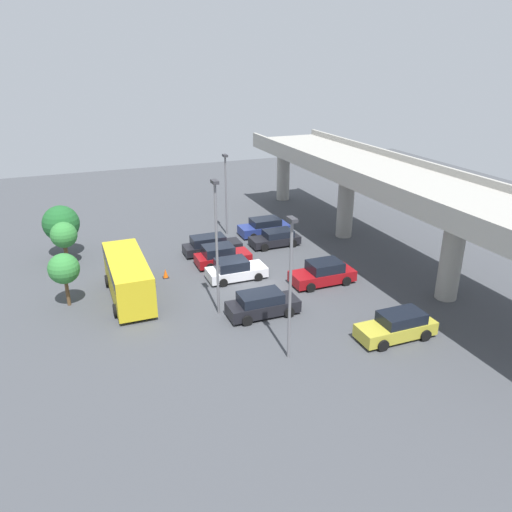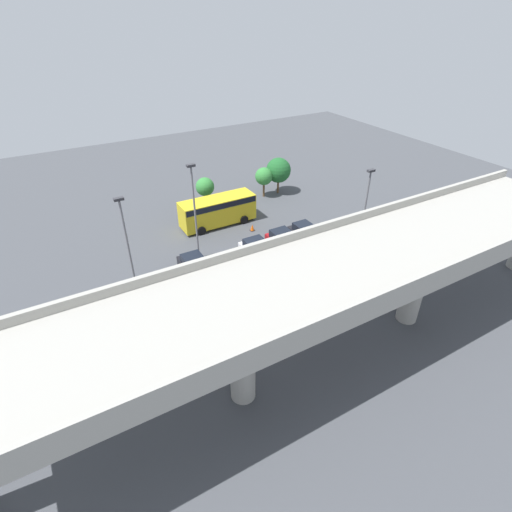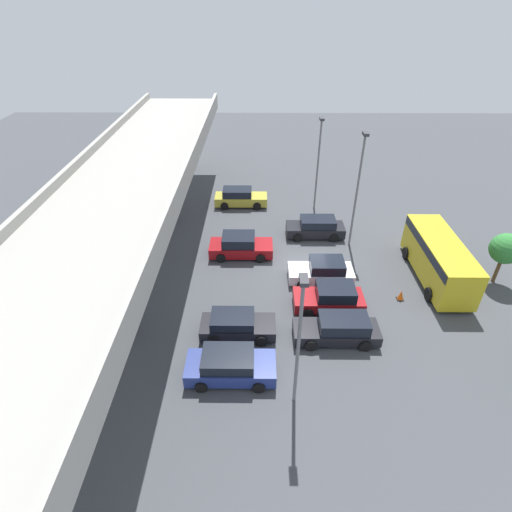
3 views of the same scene
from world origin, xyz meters
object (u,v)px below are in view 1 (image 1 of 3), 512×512
parked_car_3 (235,270)px  lamp_post_by_overpass (217,239)px  parked_car_2 (221,256)px  parked_car_4 (323,273)px  parked_car_0 (264,227)px  traffic_cone (166,274)px  tree_front_left (61,223)px  shuttle_bus (128,275)px  parked_car_5 (262,304)px  lamp_post_near_aisle (226,188)px  tree_front_right (64,269)px  parked_car_7 (211,245)px  tree_front_centre (64,235)px  lamp_post_mid_lot (290,279)px  parked_car_6 (397,326)px  parked_car_1 (276,238)px

parked_car_3 → lamp_post_by_overpass: 6.95m
parked_car_2 → parked_car_4: bearing=-45.7°
parked_car_0 → traffic_cone: size_ratio=6.57×
parked_car_0 → tree_front_left: (-1.22, -17.43, 2.09)m
parked_car_0 → shuttle_bus: size_ratio=0.59×
parked_car_5 → tree_front_left: (-15.44, -11.40, 2.06)m
shuttle_bus → lamp_post_near_aisle: bearing=134.0°
shuttle_bus → tree_front_right: bearing=-95.9°
lamp_post_by_overpass → traffic_cone: size_ratio=12.56×
parked_car_7 → tree_front_left: 12.29m
tree_front_centre → tree_front_right: size_ratio=0.96×
shuttle_bus → lamp_post_mid_lot: (10.62, 7.10, 3.02)m
parked_car_5 → shuttle_bus: size_ratio=0.59×
parked_car_6 → parked_car_7: size_ratio=0.99×
traffic_cone → parked_car_4: bearing=63.9°
parked_car_1 → shuttle_bus: (5.58, -13.42, 1.04)m
parked_car_2 → tree_front_left: tree_front_left is taller
parked_car_2 → tree_front_centre: size_ratio=1.22×
parked_car_3 → tree_front_left: bearing=140.7°
tree_front_centre → tree_front_right: 7.36m
lamp_post_mid_lot → parked_car_3: bearing=176.3°
parked_car_1 → lamp_post_by_overpass: (9.91, -8.37, 4.41)m
shuttle_bus → traffic_cone: bearing=128.6°
lamp_post_mid_lot → parked_car_7: bearing=178.2°
parked_car_4 → parked_car_2: bearing=-45.7°
parked_car_3 → lamp_post_by_overpass: (4.65, -2.76, 4.37)m
lamp_post_near_aisle → parked_car_0: bearing=65.5°
parked_car_0 → lamp_post_by_overpass: 16.11m
parked_car_6 → lamp_post_mid_lot: size_ratio=0.59×
lamp_post_by_overpass → tree_front_centre: lamp_post_by_overpass is taller
shuttle_bus → traffic_cone: 4.09m
parked_car_0 → lamp_post_near_aisle: (-1.46, -3.19, 3.65)m
parked_car_6 → tree_front_centre: bearing=-47.0°
parked_car_7 → lamp_post_near_aisle: size_ratio=0.65×
parked_car_2 → parked_car_6: bearing=-66.5°
parked_car_1 → lamp_post_mid_lot: (16.19, -6.32, 4.06)m
parked_car_4 → traffic_cone: parked_car_4 is taller
parked_car_6 → lamp_post_near_aisle: size_ratio=0.64×
lamp_post_near_aisle → tree_front_right: bearing=-56.1°
parked_car_3 → lamp_post_mid_lot: lamp_post_mid_lot is taller
lamp_post_mid_lot → tree_front_left: 23.26m
traffic_cone → parked_car_1: bearing=107.0°
parked_car_2 → lamp_post_by_overpass: bearing=-109.3°
parked_car_4 → parked_car_7: size_ratio=0.97×
parked_car_0 → parked_car_7: bearing=24.2°
shuttle_bus → parked_car_7: bearing=127.8°
parked_car_4 → parked_car_5: bearing=25.4°
parked_car_0 → parked_car_2: size_ratio=1.06×
shuttle_bus → tree_front_centre: 8.65m
parked_car_1 → tree_front_right: tree_front_right is taller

